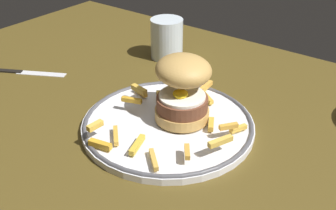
% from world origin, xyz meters
% --- Properties ---
extents(ground_plane, '(1.37, 0.85, 0.04)m').
position_xyz_m(ground_plane, '(0.00, 0.00, -0.02)').
color(ground_plane, '#4F3F18').
extents(dinner_plate, '(0.30, 0.30, 0.02)m').
position_xyz_m(dinner_plate, '(-0.02, -0.02, 0.01)').
color(dinner_plate, silver).
rests_on(dinner_plate, ground_plane).
extents(burger, '(0.11, 0.12, 0.11)m').
position_xyz_m(burger, '(-0.01, 0.01, 0.07)').
color(burger, tan).
rests_on(burger, dinner_plate).
extents(fries_pile, '(0.25, 0.29, 0.03)m').
position_xyz_m(fries_pile, '(-0.02, -0.02, 0.03)').
color(fries_pile, gold).
rests_on(fries_pile, dinner_plate).
extents(water_glass, '(0.08, 0.08, 0.09)m').
position_xyz_m(water_glass, '(-0.20, 0.22, 0.04)').
color(water_glass, silver).
rests_on(water_glass, ground_plane).
extents(knife, '(0.17, 0.10, 0.01)m').
position_xyz_m(knife, '(-0.41, -0.05, 0.00)').
color(knife, black).
rests_on(knife, ground_plane).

